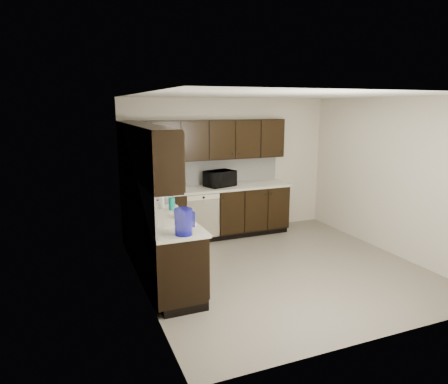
% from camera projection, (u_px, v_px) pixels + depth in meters
% --- Properties ---
extents(floor, '(4.00, 4.00, 0.00)m').
position_uv_depth(floor, '(279.00, 268.00, 5.93)').
color(floor, gray).
rests_on(floor, ground).
extents(ceiling, '(4.00, 4.00, 0.00)m').
position_uv_depth(ceiling, '(285.00, 95.00, 5.40)').
color(ceiling, white).
rests_on(ceiling, wall_back).
extents(wall_back, '(4.00, 0.02, 2.50)m').
position_uv_depth(wall_back, '(228.00, 166.00, 7.48)').
color(wall_back, beige).
rests_on(wall_back, floor).
extents(wall_left, '(0.02, 4.00, 2.50)m').
position_uv_depth(wall_left, '(141.00, 197.00, 4.94)').
color(wall_left, beige).
rests_on(wall_left, floor).
extents(wall_right, '(0.02, 4.00, 2.50)m').
position_uv_depth(wall_right, '(391.00, 176.00, 6.40)').
color(wall_right, beige).
rests_on(wall_right, floor).
extents(wall_front, '(4.00, 0.02, 2.50)m').
position_uv_depth(wall_front, '(386.00, 223.00, 3.85)').
color(wall_front, beige).
rests_on(wall_front, floor).
extents(lower_cabinets, '(3.00, 2.80, 0.90)m').
position_uv_depth(lower_cabinets, '(192.00, 228.00, 6.48)').
color(lower_cabinets, black).
rests_on(lower_cabinets, floor).
extents(countertop, '(3.03, 2.83, 0.04)m').
position_uv_depth(countertop, '(191.00, 198.00, 6.37)').
color(countertop, beige).
rests_on(countertop, lower_cabinets).
extents(backsplash, '(3.00, 2.80, 0.48)m').
position_uv_depth(backsplash, '(174.00, 181.00, 6.43)').
color(backsplash, silver).
rests_on(backsplash, countertop).
extents(upper_cabinets, '(3.00, 2.80, 0.70)m').
position_uv_depth(upper_cabinets, '(183.00, 144.00, 6.24)').
color(upper_cabinets, black).
rests_on(upper_cabinets, wall_back).
extents(dishwasher, '(0.58, 0.04, 0.78)m').
position_uv_depth(dishwasher, '(203.00, 214.00, 6.84)').
color(dishwasher, beige).
rests_on(dishwasher, lower_cabinets).
extents(sink, '(0.54, 0.82, 0.42)m').
position_uv_depth(sink, '(167.00, 224.00, 5.12)').
color(sink, beige).
rests_on(sink, countertop).
extents(microwave, '(0.60, 0.49, 0.29)m').
position_uv_depth(microwave, '(220.00, 179.00, 7.15)').
color(microwave, black).
rests_on(microwave, countertop).
extents(soap_bottle_a, '(0.09, 0.09, 0.18)m').
position_uv_depth(soap_bottle_a, '(177.00, 212.00, 5.09)').
color(soap_bottle_a, gray).
rests_on(soap_bottle_a, countertop).
extents(soap_bottle_b, '(0.09, 0.09, 0.22)m').
position_uv_depth(soap_bottle_b, '(140.00, 194.00, 6.06)').
color(soap_bottle_b, gray).
rests_on(soap_bottle_b, countertop).
extents(toaster_oven, '(0.43, 0.36, 0.24)m').
position_uv_depth(toaster_oven, '(137.00, 186.00, 6.61)').
color(toaster_oven, '#BCBCBF').
rests_on(toaster_oven, countertop).
extents(storage_bin, '(0.48, 0.37, 0.18)m').
position_uv_depth(storage_bin, '(156.00, 197.00, 5.97)').
color(storage_bin, white).
rests_on(storage_bin, countertop).
extents(blue_pitcher, '(0.22, 0.22, 0.30)m').
position_uv_depth(blue_pitcher, '(183.00, 222.00, 4.46)').
color(blue_pitcher, '#11119C').
rests_on(blue_pitcher, countertop).
extents(teal_tumbler, '(0.10, 0.10, 0.19)m').
position_uv_depth(teal_tumbler, '(172.00, 204.00, 5.48)').
color(teal_tumbler, '#0C8B7D').
rests_on(teal_tumbler, countertop).
extents(paper_towel_roll, '(0.14, 0.14, 0.31)m').
position_uv_depth(paper_towel_roll, '(159.00, 197.00, 5.66)').
color(paper_towel_roll, silver).
rests_on(paper_towel_roll, countertop).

